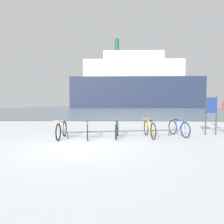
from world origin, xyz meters
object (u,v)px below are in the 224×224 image
at_px(bicycle_0, 62,130).
at_px(bicycle_4, 179,128).
at_px(info_sign, 211,109).
at_px(bicycle_1, 87,130).
at_px(ferry_ship, 135,85).
at_px(bicycle_3, 149,129).
at_px(bicycle_2, 117,129).

bearing_deg(bicycle_0, bicycle_4, 9.43).
xyz_separation_m(bicycle_4, info_sign, (1.67, 0.43, 0.88)).
distance_m(bicycle_1, bicycle_4, 4.21).
distance_m(bicycle_4, ferry_ship, 65.56).
distance_m(bicycle_0, bicycle_3, 3.85).
distance_m(bicycle_1, bicycle_2, 1.29).
relative_size(bicycle_2, bicycle_4, 1.06).
xyz_separation_m(bicycle_0, bicycle_3, (3.82, 0.48, 0.00)).
xyz_separation_m(bicycle_2, bicycle_3, (1.45, 0.19, 0.01)).
relative_size(bicycle_1, info_sign, 0.87).
bearing_deg(bicycle_2, ferry_ship, 84.51).
distance_m(bicycle_1, info_sign, 6.00).
xyz_separation_m(bicycle_3, ferry_ship, (4.85, 65.30, 8.50)).
height_order(bicycle_3, info_sign, info_sign).
distance_m(bicycle_0, bicycle_1, 1.11).
distance_m(bicycle_2, ferry_ship, 66.34).
relative_size(bicycle_0, bicycle_3, 0.97).
xyz_separation_m(bicycle_0, bicycle_1, (1.10, 0.05, -0.01)).
height_order(bicycle_0, ferry_ship, ferry_ship).
relative_size(bicycle_2, ferry_ship, 0.03).
bearing_deg(bicycle_1, bicycle_2, 10.83).
xyz_separation_m(bicycle_2, bicycle_4, (2.86, 0.58, 0.00)).
bearing_deg(bicycle_4, bicycle_0, -170.57).
distance_m(bicycle_4, info_sign, 1.94).
bearing_deg(bicycle_1, bicycle_4, 11.29).
relative_size(bicycle_0, bicycle_1, 1.07).
bearing_deg(bicycle_0, bicycle_1, 2.35).
height_order(bicycle_0, bicycle_4, bicycle_0).
height_order(bicycle_2, bicycle_4, bicycle_4).
height_order(bicycle_4, info_sign, info_sign).
bearing_deg(bicycle_0, bicycle_2, 6.92).
distance_m(bicycle_3, info_sign, 3.30).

